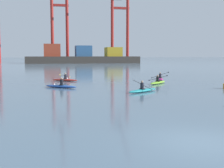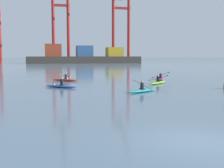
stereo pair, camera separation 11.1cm
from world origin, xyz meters
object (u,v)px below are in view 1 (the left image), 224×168
(kayak_teal, at_px, (143,90))
(kayak_magenta, at_px, (160,79))
(gantry_crane_east_mid, at_px, (120,18))
(kayak_lime, at_px, (158,82))
(kayak_red, at_px, (65,80))
(gantry_crane_west_mid, at_px, (60,16))
(kayak_blue, at_px, (61,86))
(container_barge, at_px, (83,57))

(kayak_teal, xyz_separation_m, kayak_magenta, (5.76, 10.62, 0.00))
(gantry_crane_east_mid, xyz_separation_m, kayak_lime, (-17.48, -86.10, -17.69))
(kayak_magenta, relative_size, kayak_red, 1.12)
(gantry_crane_east_mid, distance_m, kayak_teal, 96.40)
(gantry_crane_west_mid, relative_size, kayak_red, 12.16)
(kayak_blue, bearing_deg, kayak_teal, -36.01)
(gantry_crane_east_mid, height_order, kayak_blue, gantry_crane_east_mid)
(kayak_blue, bearing_deg, gantry_crane_west_mid, 87.69)
(kayak_lime, distance_m, kayak_teal, 7.30)
(container_barge, bearing_deg, gantry_crane_west_mid, 141.80)
(container_barge, height_order, kayak_blue, container_barge)
(gantry_crane_east_mid, relative_size, kayak_blue, 11.92)
(kayak_blue, xyz_separation_m, kayak_lime, (10.18, 1.59, 0.00))
(kayak_blue, distance_m, kayak_magenta, 13.55)
(kayak_magenta, height_order, kayak_red, kayak_magenta)
(container_barge, distance_m, kayak_magenta, 76.39)
(container_barge, bearing_deg, kayak_lime, -91.01)
(gantry_crane_east_mid, height_order, kayak_teal, gantry_crane_east_mid)
(kayak_blue, height_order, kayak_red, same)
(gantry_crane_west_mid, xyz_separation_m, kayak_teal, (2.83, -93.29, -17.95))
(kayak_lime, height_order, kayak_magenta, kayak_magenta)
(gantry_crane_west_mid, relative_size, gantry_crane_east_mid, 1.03)
(gantry_crane_west_mid, bearing_deg, kayak_blue, -92.31)
(container_barge, height_order, kayak_red, container_barge)
(kayak_blue, height_order, kayak_teal, kayak_teal)
(container_barge, relative_size, kayak_blue, 13.73)
(gantry_crane_west_mid, relative_size, kayak_teal, 11.75)
(gantry_crane_west_mid, height_order, kayak_red, gantry_crane_west_mid)
(kayak_blue, distance_m, kayak_lime, 10.31)
(kayak_red, bearing_deg, kayak_lime, -29.92)
(gantry_crane_east_mid, distance_m, kayak_lime, 89.62)
(kayak_blue, distance_m, kayak_teal, 7.92)
(kayak_teal, bearing_deg, kayak_magenta, 61.50)
(kayak_magenta, bearing_deg, kayak_lime, -114.47)
(container_barge, distance_m, kayak_red, 76.10)
(container_barge, relative_size, kayak_red, 13.64)
(kayak_red, bearing_deg, kayak_teal, -64.16)
(kayak_blue, bearing_deg, kayak_lime, 8.89)
(container_barge, relative_size, gantry_crane_west_mid, 1.12)
(kayak_blue, xyz_separation_m, kayak_magenta, (12.17, 5.96, 0.00))
(kayak_lime, bearing_deg, gantry_crane_west_mid, 94.34)
(container_barge, distance_m, gantry_crane_east_mid, 22.98)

